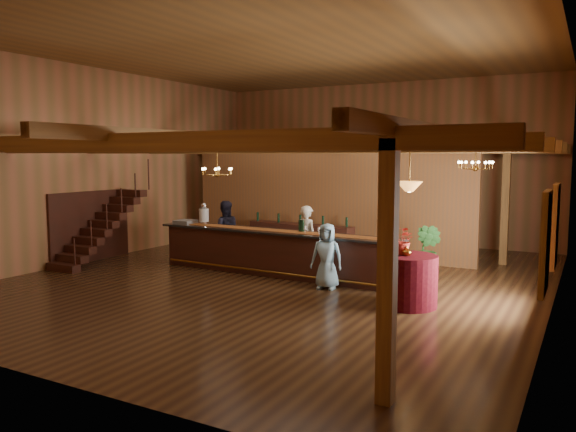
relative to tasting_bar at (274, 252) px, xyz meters
The scene contains 31 objects.
floor 0.76m from the tasting_bar, 34.35° to the right, with size 14.00×14.00×0.00m, color #472D17.
ceiling 4.95m from the tasting_bar, 34.35° to the right, with size 14.00×14.00×0.00m, color olive.
wall_back 7.07m from the tasting_bar, 86.44° to the left, with size 12.00×0.10×5.50m, color #B46B44.
wall_front 7.62m from the tasting_bar, 86.72° to the right, with size 12.00×0.10×5.50m, color #B46B44.
wall_left 6.00m from the tasting_bar, behind, with size 0.10×14.00×5.50m, color #B46B44.
wall_right 6.78m from the tasting_bar, ahead, with size 0.10×14.00×5.50m, color #B46B44.
beam_grid 2.71m from the tasting_bar, 27.96° to the left, with size 11.90×13.90×0.39m.
support_posts 1.36m from the tasting_bar, 62.00° to the right, with size 9.20×10.20×3.20m.
partition_wall 3.36m from the tasting_bar, 91.47° to the left, with size 9.00×0.18×3.10m, color brown.
window_right_front 6.71m from the tasting_bar, 16.49° to the right, with size 0.12×1.05×1.75m, color white.
window_right_back 6.48m from the tasting_bar, ahead, with size 0.12×1.05×1.75m, color white.
staircase 5.15m from the tasting_bar, 168.48° to the right, with size 1.00×2.80×2.00m.
backroom_boxes 5.22m from the tasting_bar, 88.63° to the left, with size 4.10×0.60×1.10m.
tasting_bar is the anchor object (origin of this frame).
beverage_dispenser 2.44m from the tasting_bar, behind, with size 0.26×0.26×0.60m.
glass_rack_tray 2.93m from the tasting_bar, behind, with size 0.50×0.50×0.10m, color gray.
raffle_drum 3.16m from the tasting_bar, ahead, with size 0.34×0.24×0.30m.
bar_bottle_0 0.99m from the tasting_bar, ahead, with size 0.07×0.07×0.30m, color black.
bar_bottle_1 1.03m from the tasting_bar, ahead, with size 0.07×0.07×0.30m, color black.
bar_bottle_2 1.05m from the tasting_bar, ahead, with size 0.07×0.07×0.30m, color black.
backbar_shelf 2.87m from the tasting_bar, 103.86° to the left, with size 3.41×0.53×0.96m, color #411A12.
round_table 4.06m from the tasting_bar, 18.80° to the right, with size 1.20×1.20×1.03m, color #510B10.
chandelier_left 2.48m from the tasting_bar, 149.71° to the right, with size 0.80×0.80×0.73m.
chandelier_right 5.31m from the tasting_bar, 19.15° to the left, with size 0.80×0.80×0.56m.
pendant_lamp 4.45m from the tasting_bar, 18.80° to the right, with size 0.52×0.52×0.90m.
bartender 0.96m from the tasting_bar, 49.00° to the left, with size 0.63×0.41×1.73m, color white.
staff_second 2.30m from the tasting_bar, 157.62° to the left, with size 0.84×0.66×1.74m, color black.
guest 1.96m from the tasting_bar, 22.21° to the right, with size 0.73×0.47×1.49m, color #8DBED8.
floor_plant 3.89m from the tasting_bar, 28.95° to the left, with size 0.71×0.57×1.29m, color #2D6727.
table_flowers 4.03m from the tasting_bar, 19.21° to the right, with size 0.52×0.45×0.58m, color red.
table_vase 4.14m from the tasting_bar, 20.08° to the right, with size 0.15×0.15×0.30m, color #9F6B27.
Camera 1 is at (6.61, -11.83, 3.00)m, focal length 35.00 mm.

